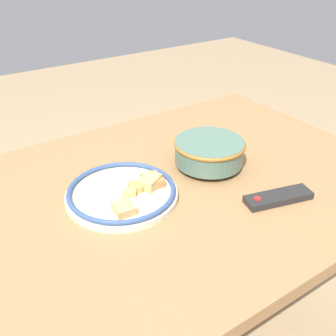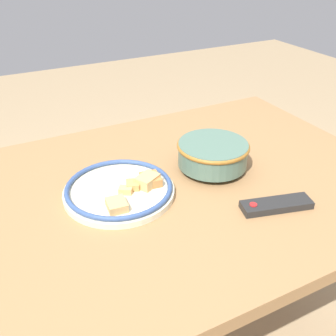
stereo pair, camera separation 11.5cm
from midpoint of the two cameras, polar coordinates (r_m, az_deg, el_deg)
dining_table at (r=1.18m, az=-5.36°, el=-6.79°), size 1.52×0.95×0.78m
noodle_bowl at (r=1.23m, az=3.34°, el=2.34°), size 0.22×0.22×0.09m
food_plate at (r=1.11m, az=-9.45°, el=-3.64°), size 0.31×0.31×0.05m
tv_remote at (r=1.11m, az=12.89°, el=-4.28°), size 0.20×0.10×0.02m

